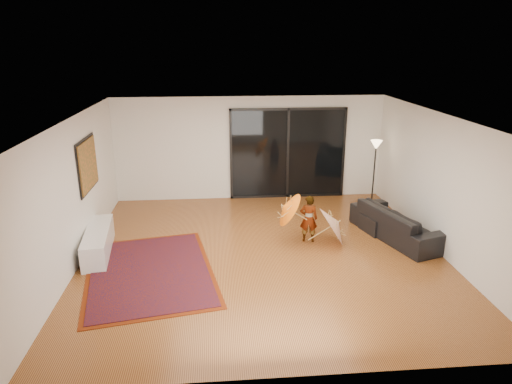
{
  "coord_description": "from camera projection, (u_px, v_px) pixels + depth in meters",
  "views": [
    {
      "loc": [
        -0.85,
        -8.15,
        4.01
      ],
      "look_at": [
        -0.09,
        0.61,
        1.1
      ],
      "focal_mm": 32.0,
      "sensor_mm": 36.0,
      "label": 1
    }
  ],
  "objects": [
    {
      "name": "speaker",
      "position": [
        90.0,
        260.0,
        8.43
      ],
      "size": [
        0.35,
        0.35,
        0.32
      ],
      "primitive_type": "cube",
      "rotation": [
        0.0,
        0.0,
        -0.28
      ],
      "color": "#424244",
      "rests_on": "floor"
    },
    {
      "name": "wall_left",
      "position": [
        73.0,
        195.0,
        8.33
      ],
      "size": [
        0.0,
        7.0,
        7.0
      ],
      "primitive_type": "plane",
      "rotation": [
        1.57,
        0.0,
        1.57
      ],
      "color": "silver",
      "rests_on": "floor"
    },
    {
      "name": "sliding_door",
      "position": [
        288.0,
        154.0,
        12.03
      ],
      "size": [
        3.06,
        0.07,
        2.4
      ],
      "color": "black",
      "rests_on": "wall_back"
    },
    {
      "name": "media_console",
      "position": [
        98.0,
        242.0,
        9.01
      ],
      "size": [
        0.64,
        1.8,
        0.49
      ],
      "primitive_type": "cube",
      "rotation": [
        0.0,
        0.0,
        0.12
      ],
      "color": "white",
      "rests_on": "floor"
    },
    {
      "name": "floor",
      "position": [
        263.0,
        254.0,
        9.04
      ],
      "size": [
        7.0,
        7.0,
        0.0
      ],
      "primitive_type": "plane",
      "color": "#A1612C",
      "rests_on": "ground"
    },
    {
      "name": "floor_lamp",
      "position": [
        375.0,
        154.0,
        11.42
      ],
      "size": [
        0.29,
        0.29,
        1.68
      ],
      "color": "black",
      "rests_on": "floor"
    },
    {
      "name": "sofa",
      "position": [
        398.0,
        223.0,
        9.72
      ],
      "size": [
        1.56,
        2.46,
        0.67
      ],
      "primitive_type": "imported",
      "rotation": [
        0.0,
        0.0,
        1.89
      ],
      "color": "black",
      "rests_on": "floor"
    },
    {
      "name": "child",
      "position": [
        309.0,
        219.0,
        9.49
      ],
      "size": [
        0.4,
        0.3,
        1.01
      ],
      "primitive_type": "imported",
      "rotation": [
        0.0,
        0.0,
        2.98
      ],
      "color": "#999999",
      "rests_on": "floor"
    },
    {
      "name": "painting",
      "position": [
        88.0,
        165.0,
        9.18
      ],
      "size": [
        0.04,
        1.28,
        1.08
      ],
      "color": "black",
      "rests_on": "wall_left"
    },
    {
      "name": "parasol_white",
      "position": [
        339.0,
        220.0,
        9.39
      ],
      "size": [
        0.63,
        0.89,
        0.95
      ],
      "rotation": [
        0.0,
        1.01,
        0.0
      ],
      "color": "white",
      "rests_on": "floor"
    },
    {
      "name": "ottoman",
      "position": [
        379.0,
        223.0,
        10.09
      ],
      "size": [
        0.8,
        0.8,
        0.37
      ],
      "primitive_type": "cube",
      "rotation": [
        0.0,
        0.0,
        0.28
      ],
      "color": "black",
      "rests_on": "floor"
    },
    {
      "name": "persian_rug",
      "position": [
        150.0,
        272.0,
        8.32
      ],
      "size": [
        2.76,
        3.47,
        0.02
      ],
      "rotation": [
        0.0,
        0.0,
        0.18
      ],
      "color": "#632008",
      "rests_on": "floor"
    },
    {
      "name": "wall_right",
      "position": [
        442.0,
        185.0,
        8.9
      ],
      "size": [
        0.0,
        7.0,
        7.0
      ],
      "primitive_type": "plane",
      "rotation": [
        1.57,
        0.0,
        -1.57
      ],
      "color": "silver",
      "rests_on": "floor"
    },
    {
      "name": "parasol_orange",
      "position": [
        283.0,
        210.0,
        9.32
      ],
      "size": [
        0.54,
        0.75,
        0.84
      ],
      "rotation": [
        0.0,
        -1.01,
        0.0
      ],
      "color": "orange",
      "rests_on": "child"
    },
    {
      "name": "wall_back",
      "position": [
        250.0,
        148.0,
        11.93
      ],
      "size": [
        7.0,
        0.0,
        7.0
      ],
      "primitive_type": "plane",
      "rotation": [
        1.57,
        0.0,
        0.0
      ],
      "color": "silver",
      "rests_on": "floor"
    },
    {
      "name": "wall_front",
      "position": [
        294.0,
        282.0,
        5.31
      ],
      "size": [
        7.0,
        0.0,
        7.0
      ],
      "primitive_type": "plane",
      "rotation": [
        -1.57,
        0.0,
        0.0
      ],
      "color": "silver",
      "rests_on": "floor"
    },
    {
      "name": "ceiling",
      "position": [
        264.0,
        118.0,
        8.19
      ],
      "size": [
        7.0,
        7.0,
        0.0
      ],
      "primitive_type": "plane",
      "rotation": [
        3.14,
        0.0,
        0.0
      ],
      "color": "white",
      "rests_on": "wall_back"
    }
  ]
}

